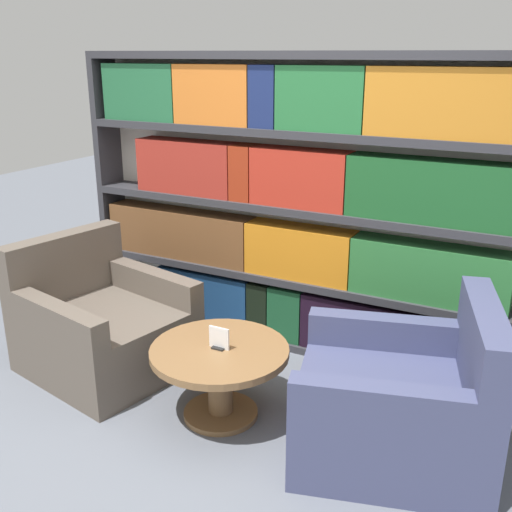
{
  "coord_description": "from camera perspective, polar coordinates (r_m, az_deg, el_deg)",
  "views": [
    {
      "loc": [
        1.39,
        -2.14,
        1.94
      ],
      "look_at": [
        -0.14,
        0.77,
        0.82
      ],
      "focal_mm": 42.0,
      "sensor_mm": 36.0,
      "label": 1
    }
  ],
  "objects": [
    {
      "name": "ground_plane",
      "position": [
        3.21,
        -4.47,
        -18.5
      ],
      "size": [
        14.0,
        14.0,
        0.0
      ],
      "primitive_type": "plane",
      "color": "slate"
    },
    {
      "name": "bookshelf",
      "position": [
        3.9,
        5.6,
        4.28
      ],
      "size": [
        3.41,
        0.3,
        1.95
      ],
      "color": "silver",
      "rests_on": "ground_plane"
    },
    {
      "name": "armchair_left",
      "position": [
        3.98,
        -14.5,
        -6.53
      ],
      "size": [
        1.08,
        1.02,
        0.83
      ],
      "rotation": [
        0.0,
        0.0,
        1.37
      ],
      "color": "brown",
      "rests_on": "ground_plane"
    },
    {
      "name": "armchair_right",
      "position": [
        3.16,
        13.59,
        -13.53
      ],
      "size": [
        1.12,
        1.07,
        0.83
      ],
      "rotation": [
        0.0,
        0.0,
        -1.3
      ],
      "color": "#42476B",
      "rests_on": "ground_plane"
    },
    {
      "name": "coffee_table",
      "position": [
        3.34,
        -3.46,
        -10.56
      ],
      "size": [
        0.76,
        0.76,
        0.42
      ],
      "color": "brown",
      "rests_on": "ground_plane"
    },
    {
      "name": "table_sign",
      "position": [
        3.26,
        -3.52,
        -7.96
      ],
      "size": [
        0.12,
        0.06,
        0.12
      ],
      "color": "black",
      "rests_on": "coffee_table"
    }
  ]
}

